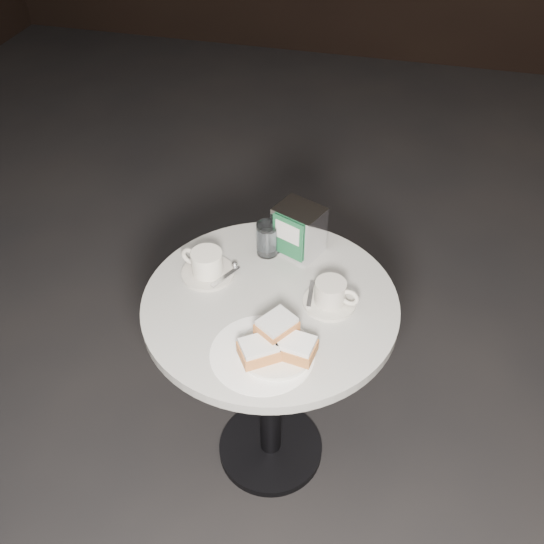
{
  "coord_description": "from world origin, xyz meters",
  "views": [
    {
      "loc": [
        0.29,
        -1.13,
        1.9
      ],
      "look_at": [
        0.0,
        0.02,
        0.83
      ],
      "focal_mm": 40.0,
      "sensor_mm": 36.0,
      "label": 1
    }
  ],
  "objects_px": {
    "beignet_plate": "(277,344)",
    "coffee_cup_right": "(331,295)",
    "coffee_cup_left": "(207,265)",
    "water_glass_left": "(267,239)",
    "water_glass_right": "(293,236)",
    "napkin_dispenser": "(299,230)",
    "cafe_table": "(270,348)"
  },
  "relations": [
    {
      "from": "coffee_cup_left",
      "to": "water_glass_right",
      "type": "bearing_deg",
      "value": 49.87
    },
    {
      "from": "water_glass_left",
      "to": "water_glass_right",
      "type": "relative_size",
      "value": 0.9
    },
    {
      "from": "coffee_cup_right",
      "to": "water_glass_left",
      "type": "bearing_deg",
      "value": 152.52
    },
    {
      "from": "water_glass_right",
      "to": "water_glass_left",
      "type": "bearing_deg",
      "value": -159.33
    },
    {
      "from": "water_glass_left",
      "to": "cafe_table",
      "type": "bearing_deg",
      "value": -73.45
    },
    {
      "from": "coffee_cup_left",
      "to": "cafe_table",
      "type": "bearing_deg",
      "value": -3.75
    },
    {
      "from": "cafe_table",
      "to": "napkin_dispenser",
      "type": "distance_m",
      "value": 0.35
    },
    {
      "from": "coffee_cup_right",
      "to": "coffee_cup_left",
      "type": "bearing_deg",
      "value": -175.33
    },
    {
      "from": "beignet_plate",
      "to": "water_glass_right",
      "type": "relative_size",
      "value": 1.99
    },
    {
      "from": "cafe_table",
      "to": "coffee_cup_right",
      "type": "xyz_separation_m",
      "value": [
        0.16,
        0.03,
        0.23
      ]
    },
    {
      "from": "coffee_cup_left",
      "to": "water_glass_right",
      "type": "height_order",
      "value": "water_glass_right"
    },
    {
      "from": "cafe_table",
      "to": "beignet_plate",
      "type": "height_order",
      "value": "beignet_plate"
    },
    {
      "from": "beignet_plate",
      "to": "water_glass_right",
      "type": "height_order",
      "value": "water_glass_right"
    },
    {
      "from": "cafe_table",
      "to": "water_glass_right",
      "type": "distance_m",
      "value": 0.34
    },
    {
      "from": "water_glass_right",
      "to": "napkin_dispenser",
      "type": "bearing_deg",
      "value": 17.14
    },
    {
      "from": "coffee_cup_right",
      "to": "water_glass_left",
      "type": "height_order",
      "value": "water_glass_left"
    },
    {
      "from": "cafe_table",
      "to": "coffee_cup_left",
      "type": "height_order",
      "value": "coffee_cup_left"
    },
    {
      "from": "cafe_table",
      "to": "napkin_dispenser",
      "type": "height_order",
      "value": "napkin_dispenser"
    },
    {
      "from": "coffee_cup_right",
      "to": "napkin_dispenser",
      "type": "xyz_separation_m",
      "value": [
        -0.13,
        0.2,
        0.04
      ]
    },
    {
      "from": "beignet_plate",
      "to": "water_glass_left",
      "type": "distance_m",
      "value": 0.39
    },
    {
      "from": "beignet_plate",
      "to": "coffee_cup_right",
      "type": "bearing_deg",
      "value": 64.52
    },
    {
      "from": "coffee_cup_right",
      "to": "water_glass_right",
      "type": "height_order",
      "value": "water_glass_right"
    },
    {
      "from": "beignet_plate",
      "to": "coffee_cup_right",
      "type": "distance_m",
      "value": 0.23
    },
    {
      "from": "beignet_plate",
      "to": "coffee_cup_left",
      "type": "xyz_separation_m",
      "value": [
        -0.26,
        0.24,
        0.0
      ]
    },
    {
      "from": "water_glass_right",
      "to": "napkin_dispenser",
      "type": "xyz_separation_m",
      "value": [
        0.02,
        0.0,
        0.02
      ]
    },
    {
      "from": "coffee_cup_right",
      "to": "napkin_dispenser",
      "type": "bearing_deg",
      "value": 133.55
    },
    {
      "from": "cafe_table",
      "to": "water_glass_right",
      "type": "bearing_deg",
      "value": 86.55
    },
    {
      "from": "coffee_cup_right",
      "to": "water_glass_left",
      "type": "relative_size",
      "value": 1.61
    },
    {
      "from": "cafe_table",
      "to": "water_glass_left",
      "type": "xyz_separation_m",
      "value": [
        -0.06,
        0.19,
        0.25
      ]
    },
    {
      "from": "coffee_cup_left",
      "to": "water_glass_left",
      "type": "height_order",
      "value": "water_glass_left"
    },
    {
      "from": "coffee_cup_right",
      "to": "water_glass_left",
      "type": "xyz_separation_m",
      "value": [
        -0.22,
        0.17,
        0.02
      ]
    },
    {
      "from": "coffee_cup_right",
      "to": "beignet_plate",
      "type": "bearing_deg",
      "value": -105.55
    }
  ]
}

